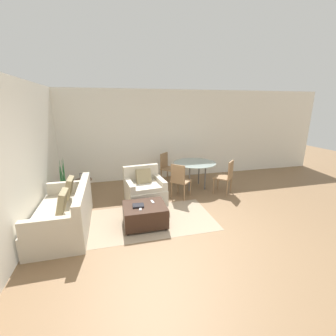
{
  "coord_description": "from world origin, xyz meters",
  "views": [
    {
      "loc": [
        -1.24,
        -3.41,
        2.29
      ],
      "look_at": [
        0.14,
        1.89,
        0.75
      ],
      "focal_mm": 24.0,
      "sensor_mm": 36.0,
      "label": 1
    }
  ],
  "objects_px": {
    "dining_chair_near_left": "(180,179)",
    "dining_chair_far_left": "(167,166)",
    "ottoman": "(145,214)",
    "dining_chair_near_right": "(226,175)",
    "side_table": "(84,186)",
    "picture_frame": "(83,176)",
    "book_stack": "(138,206)",
    "potted_plant": "(65,192)",
    "armchair": "(145,190)",
    "couch": "(66,215)",
    "tv_remote_secondary": "(140,209)",
    "tv_remote_primary": "(152,202)",
    "dining_table": "(195,165)"
  },
  "relations": [
    {
      "from": "dining_chair_near_left",
      "to": "dining_chair_far_left",
      "type": "xyz_separation_m",
      "value": [
        0.0,
        1.29,
        0.0
      ]
    },
    {
      "from": "ottoman",
      "to": "dining_chair_near_right",
      "type": "bearing_deg",
      "value": 24.85
    },
    {
      "from": "side_table",
      "to": "picture_frame",
      "type": "relative_size",
      "value": 3.16
    },
    {
      "from": "side_table",
      "to": "dining_chair_far_left",
      "type": "height_order",
      "value": "dining_chair_far_left"
    },
    {
      "from": "book_stack",
      "to": "potted_plant",
      "type": "bearing_deg",
      "value": 135.3
    },
    {
      "from": "ottoman",
      "to": "side_table",
      "type": "height_order",
      "value": "side_table"
    },
    {
      "from": "armchair",
      "to": "dining_chair_near_left",
      "type": "bearing_deg",
      "value": 8.53
    },
    {
      "from": "couch",
      "to": "tv_remote_secondary",
      "type": "height_order",
      "value": "couch"
    },
    {
      "from": "tv_remote_primary",
      "to": "picture_frame",
      "type": "xyz_separation_m",
      "value": [
        -1.43,
        1.47,
        0.19
      ]
    },
    {
      "from": "tv_remote_primary",
      "to": "potted_plant",
      "type": "relative_size",
      "value": 0.13
    },
    {
      "from": "tv_remote_secondary",
      "to": "dining_chair_near_right",
      "type": "relative_size",
      "value": 0.16
    },
    {
      "from": "ottoman",
      "to": "dining_chair_near_left",
      "type": "relative_size",
      "value": 0.91
    },
    {
      "from": "picture_frame",
      "to": "dining_table",
      "type": "bearing_deg",
      "value": 2.71
    },
    {
      "from": "armchair",
      "to": "dining_table",
      "type": "distance_m",
      "value": 1.76
    },
    {
      "from": "couch",
      "to": "armchair",
      "type": "relative_size",
      "value": 1.95
    },
    {
      "from": "dining_chair_near_right",
      "to": "potted_plant",
      "type": "bearing_deg",
      "value": 173.36
    },
    {
      "from": "book_stack",
      "to": "picture_frame",
      "type": "xyz_separation_m",
      "value": [
        -1.13,
        1.61,
        0.18
      ]
    },
    {
      "from": "ottoman",
      "to": "dining_table",
      "type": "distance_m",
      "value": 2.46
    },
    {
      "from": "tv_remote_secondary",
      "to": "book_stack",
      "type": "bearing_deg",
      "value": 102.62
    },
    {
      "from": "couch",
      "to": "armchair",
      "type": "distance_m",
      "value": 1.78
    },
    {
      "from": "tv_remote_secondary",
      "to": "dining_chair_near_left",
      "type": "bearing_deg",
      "value": 46.66
    },
    {
      "from": "book_stack",
      "to": "dining_chair_near_left",
      "type": "height_order",
      "value": "dining_chair_near_left"
    },
    {
      "from": "tv_remote_secondary",
      "to": "side_table",
      "type": "distance_m",
      "value": 2.08
    },
    {
      "from": "tv_remote_secondary",
      "to": "side_table",
      "type": "xyz_separation_m",
      "value": [
        -1.16,
        1.73,
        -0.05
      ]
    },
    {
      "from": "couch",
      "to": "book_stack",
      "type": "height_order",
      "value": "couch"
    },
    {
      "from": "tv_remote_secondary",
      "to": "dining_chair_near_left",
      "type": "xyz_separation_m",
      "value": [
        1.15,
        1.22,
        0.1
      ]
    },
    {
      "from": "ottoman",
      "to": "potted_plant",
      "type": "bearing_deg",
      "value": 137.73
    },
    {
      "from": "armchair",
      "to": "side_table",
      "type": "distance_m",
      "value": 1.54
    },
    {
      "from": "tv_remote_secondary",
      "to": "dining_chair_near_right",
      "type": "height_order",
      "value": "dining_chair_near_right"
    },
    {
      "from": "tv_remote_primary",
      "to": "picture_frame",
      "type": "bearing_deg",
      "value": 134.32
    },
    {
      "from": "dining_chair_near_left",
      "to": "dining_chair_near_right",
      "type": "bearing_deg",
      "value": 0.0
    },
    {
      "from": "book_stack",
      "to": "dining_table",
      "type": "bearing_deg",
      "value": 43.77
    },
    {
      "from": "dining_table",
      "to": "dining_chair_far_left",
      "type": "bearing_deg",
      "value": 135.0
    },
    {
      "from": "book_stack",
      "to": "dining_table",
      "type": "height_order",
      "value": "dining_table"
    },
    {
      "from": "couch",
      "to": "dining_chair_far_left",
      "type": "height_order",
      "value": "dining_chair_far_left"
    },
    {
      "from": "book_stack",
      "to": "dining_chair_far_left",
      "type": "height_order",
      "value": "dining_chair_far_left"
    },
    {
      "from": "tv_remote_secondary",
      "to": "dining_chair_near_left",
      "type": "distance_m",
      "value": 1.68
    },
    {
      "from": "book_stack",
      "to": "potted_plant",
      "type": "xyz_separation_m",
      "value": [
        -1.59,
        1.57,
        -0.16
      ]
    },
    {
      "from": "tv_remote_secondary",
      "to": "picture_frame",
      "type": "distance_m",
      "value": 2.09
    },
    {
      "from": "couch",
      "to": "dining_table",
      "type": "bearing_deg",
      "value": 25.28
    },
    {
      "from": "tv_remote_secondary",
      "to": "dining_chair_far_left",
      "type": "bearing_deg",
      "value": 65.35
    },
    {
      "from": "picture_frame",
      "to": "tv_remote_primary",
      "type": "bearing_deg",
      "value": -45.68
    },
    {
      "from": "potted_plant",
      "to": "dining_chair_far_left",
      "type": "relative_size",
      "value": 1.28
    },
    {
      "from": "book_stack",
      "to": "tv_remote_secondary",
      "type": "bearing_deg",
      "value": -77.38
    },
    {
      "from": "dining_chair_near_right",
      "to": "armchair",
      "type": "bearing_deg",
      "value": -176.46
    },
    {
      "from": "armchair",
      "to": "dining_chair_near_right",
      "type": "relative_size",
      "value": 1.05
    },
    {
      "from": "armchair",
      "to": "side_table",
      "type": "height_order",
      "value": "armchair"
    },
    {
      "from": "potted_plant",
      "to": "dining_chair_far_left",
      "type": "height_order",
      "value": "potted_plant"
    },
    {
      "from": "tv_remote_secondary",
      "to": "couch",
      "type": "bearing_deg",
      "value": 165.02
    },
    {
      "from": "dining_chair_near_right",
      "to": "tv_remote_secondary",
      "type": "bearing_deg",
      "value": -153.44
    }
  ]
}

